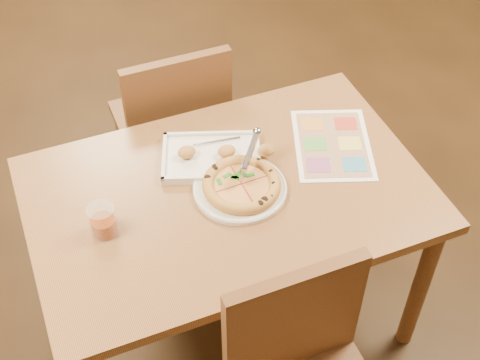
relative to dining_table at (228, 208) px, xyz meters
name	(u,v)px	position (x,y,z in m)	size (l,w,h in m)	color
room	(225,25)	(0.00, 0.00, 0.72)	(7.00, 7.00, 7.00)	black
dining_table	(228,208)	(0.00, 0.00, 0.00)	(1.30, 0.85, 0.72)	olive
chair_far	(174,116)	(0.00, 0.60, -0.07)	(0.42, 0.42, 0.47)	brown
plate	(240,189)	(0.04, -0.02, 0.09)	(0.31, 0.31, 0.02)	silver
pizza	(242,185)	(0.04, -0.02, 0.11)	(0.26, 0.26, 0.04)	gold
pizza_cutter	(249,156)	(0.09, 0.03, 0.18)	(0.12, 0.14, 0.10)	silver
appetizer_tray	(215,157)	(0.01, 0.15, 0.10)	(0.40, 0.33, 0.06)	silver
glass_tumbler	(103,222)	(-0.42, -0.02, 0.13)	(0.09, 0.09, 0.11)	#85300A
menu	(332,144)	(0.42, 0.07, 0.09)	(0.26, 0.37, 0.01)	white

